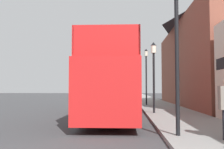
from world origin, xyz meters
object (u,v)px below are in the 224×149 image
at_px(lamp_post_second, 154,63).
at_px(lamp_post_third, 146,66).
at_px(parked_car_ahead_of_bus, 127,100).
at_px(tour_bus, 113,86).
at_px(lamp_post_nearest, 177,26).

relative_size(lamp_post_second, lamp_post_third, 0.85).
bearing_deg(parked_car_ahead_of_bus, lamp_post_third, 35.78).
bearing_deg(lamp_post_second, tour_bus, -148.91).
distance_m(tour_bus, lamp_post_second, 3.16).
height_order(tour_bus, lamp_post_third, lamp_post_third).
height_order(tour_bus, lamp_post_second, lamp_post_second).
xyz_separation_m(tour_bus, parked_car_ahead_of_bus, (0.83, 7.83, -1.09)).
distance_m(tour_bus, lamp_post_nearest, 6.93).
xyz_separation_m(lamp_post_second, lamp_post_third, (0.11, 7.72, 0.47)).
bearing_deg(lamp_post_third, tour_bus, -105.50).
relative_size(lamp_post_nearest, lamp_post_third, 0.99).
relative_size(parked_car_ahead_of_bus, lamp_post_second, 0.98).
bearing_deg(lamp_post_nearest, lamp_post_second, 89.59).
height_order(lamp_post_nearest, lamp_post_third, lamp_post_third).
bearing_deg(tour_bus, lamp_post_third, 73.95).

